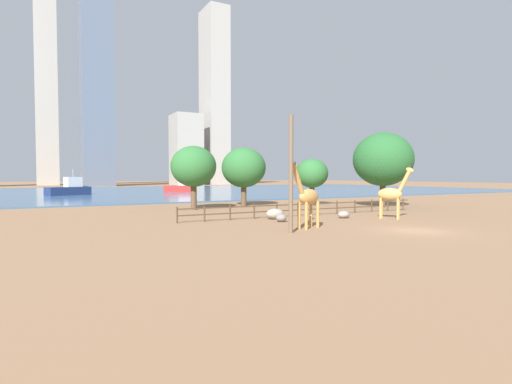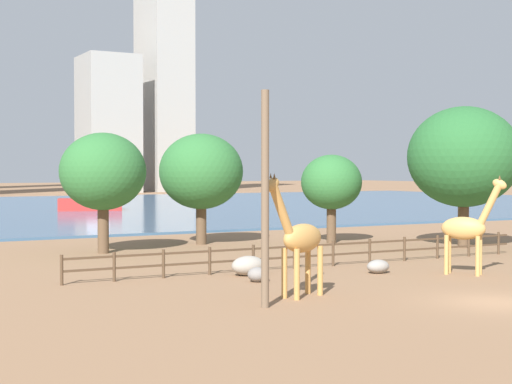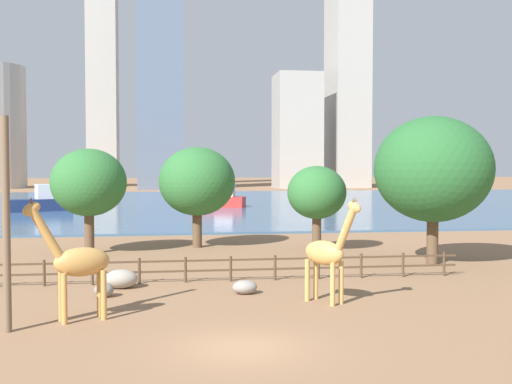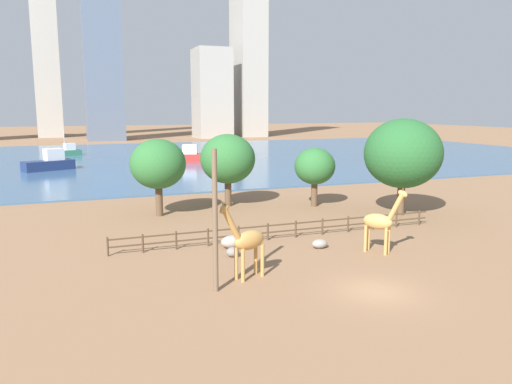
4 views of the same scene
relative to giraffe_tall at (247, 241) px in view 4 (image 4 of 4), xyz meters
The scene contains 19 objects.
ground_plane 75.75m from the giraffe_tall, 85.60° to the left, with size 400.00×400.00×0.00m, color #8C6647.
harbor_water 72.76m from the giraffe_tall, 85.42° to the left, with size 180.00×86.00×0.20m, color #3D6084.
giraffe_tall is the anchor object (origin of this frame).
giraffe_companion 10.41m from the giraffe_tall, ahead, with size 2.23×2.79×4.65m.
utility_pole 3.05m from the giraffe_tall, 149.75° to the right, with size 0.28×0.28×7.72m, color brown.
boulder_near_fence 4.85m from the giraffe_tall, 82.43° to the left, with size 0.88×0.86×0.65m, color gray.
boulder_by_pole 6.77m from the giraffe_tall, 79.39° to the left, with size 1.64×1.22×0.91m, color gray.
boulder_small 8.37m from the giraffe_tall, 30.93° to the left, with size 1.15×0.86×0.64m, color gray.
enclosure_fence 9.52m from the giraffe_tall, 52.82° to the left, with size 26.12×0.14×1.30m.
tree_left_large 22.72m from the giraffe_tall, 30.79° to the left, with size 7.05×7.05×8.89m.
tree_center_broad 22.75m from the giraffe_tall, 52.75° to the left, with size 4.08×4.08×5.91m.
tree_right_tall 22.19m from the giraffe_tall, 75.15° to the left, with size 5.51×5.51×7.27m.
tree_left_small 19.27m from the giraffe_tall, 95.12° to the left, with size 5.04×5.04×7.08m.
boat_ferry 59.45m from the giraffe_tall, 101.63° to the left, with size 8.07×5.51×3.35m.
boat_sailboat 63.59m from the giraffe_tall, 80.19° to the left, with size 7.63×4.78×3.16m.
boat_barge 83.54m from the giraffe_tall, 96.39° to the left, with size 6.12×3.95×5.18m.
skyline_block_central 155.93m from the giraffe_tall, 69.97° to the left, with size 9.14×14.89×77.04m, color #ADA89E.
skyline_block_left 143.99m from the giraffe_tall, 74.88° to the left, with size 11.30×12.55×29.46m, color #ADA89E.
skyline_block_right 142.45m from the giraffe_tall, 89.00° to the left, with size 11.10×13.82×79.82m, color slate.
Camera 4 is at (-15.19, -21.63, 9.77)m, focal length 35.00 mm.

